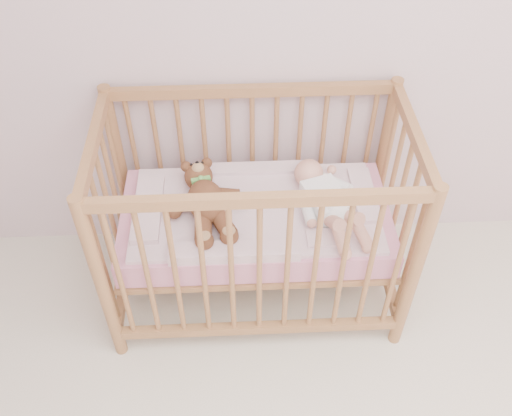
{
  "coord_description": "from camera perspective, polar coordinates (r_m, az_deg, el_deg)",
  "views": [
    {
      "loc": [
        -0.49,
        -0.21,
        2.38
      ],
      "look_at": [
        -0.41,
        1.55,
        0.62
      ],
      "focal_mm": 40.0,
      "sensor_mm": 36.0,
      "label": 1
    }
  ],
  "objects": [
    {
      "name": "crib",
      "position": [
        2.61,
        -0.05,
        -1.08
      ],
      "size": [
        1.36,
        0.76,
        1.0
      ],
      "primitive_type": null,
      "color": "#A26E45",
      "rests_on": "floor"
    },
    {
      "name": "teddy_bear",
      "position": [
        2.5,
        -4.98,
        0.73
      ],
      "size": [
        0.47,
        0.59,
        0.14
      ],
      "primitive_type": null,
      "rotation": [
        0.0,
        0.0,
        0.22
      ],
      "color": "brown",
      "rests_on": "blanket"
    },
    {
      "name": "blanket",
      "position": [
        2.57,
        -0.05,
        -0.16
      ],
      "size": [
        1.1,
        0.58,
        0.06
      ],
      "primitive_type": null,
      "color": "#D291A2",
      "rests_on": "mattress"
    },
    {
      "name": "mattress",
      "position": [
        2.62,
        -0.05,
        -1.31
      ],
      "size": [
        1.22,
        0.62,
        0.13
      ],
      "primitive_type": "cube",
      "color": "pink",
      "rests_on": "crib"
    },
    {
      "name": "baby",
      "position": [
        2.53,
        6.99,
        0.95
      ],
      "size": [
        0.47,
        0.66,
        0.14
      ],
      "primitive_type": null,
      "rotation": [
        0.0,
        0.0,
        0.33
      ],
      "color": "white",
      "rests_on": "blanket"
    }
  ]
}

